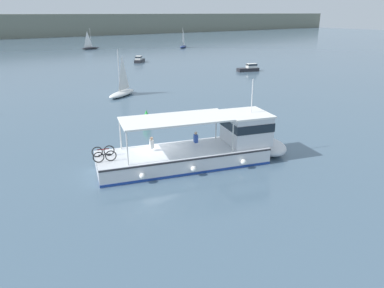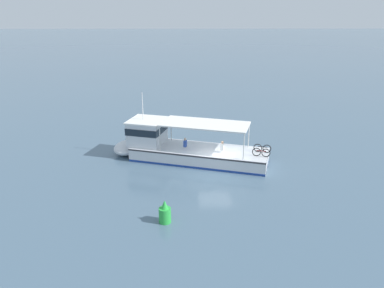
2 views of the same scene
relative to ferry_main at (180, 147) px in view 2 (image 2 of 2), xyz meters
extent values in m
plane|color=slate|center=(-2.70, 2.30, -1.01)|extent=(400.00, 400.00, 0.00)
cube|color=silver|center=(-1.55, 0.47, -0.46)|extent=(11.26, 6.18, 1.10)
ellipsoid|color=silver|center=(4.39, -1.32, -0.46)|extent=(2.96, 3.45, 1.01)
cube|color=navy|center=(-1.55, 0.47, -0.91)|extent=(11.28, 6.22, 0.16)
cube|color=#2D2D33|center=(-1.55, 0.47, 0.01)|extent=(11.28, 6.24, 0.10)
cube|color=silver|center=(2.66, -0.80, 1.04)|extent=(3.27, 3.35, 1.90)
cube|color=#19232D|center=(2.66, -0.80, 1.37)|extent=(3.33, 3.43, 0.56)
cube|color=white|center=(2.66, -0.80, 2.05)|extent=(3.47, 3.55, 0.12)
cube|color=white|center=(-1.98, 0.60, 2.14)|extent=(7.26, 4.75, 0.10)
cylinder|color=silver|center=(1.53, 0.96, 1.09)|extent=(0.08, 0.08, 2.00)
cylinder|color=silver|center=(0.74, -1.64, 1.09)|extent=(0.08, 0.08, 2.00)
cylinder|color=silver|center=(-4.70, 2.84, 1.09)|extent=(0.08, 0.08, 2.00)
cylinder|color=silver|center=(-5.48, 0.23, 1.09)|extent=(0.08, 0.08, 2.00)
cylinder|color=silver|center=(2.95, -0.89, 3.21)|extent=(0.06, 0.06, 2.20)
sphere|color=white|center=(1.19, -2.22, -0.52)|extent=(0.36, 0.36, 0.36)
sphere|color=white|center=(-1.97, -1.26, -0.52)|extent=(0.36, 0.36, 0.36)
sphere|color=white|center=(-4.93, -0.37, -0.52)|extent=(0.36, 0.36, 0.36)
torus|color=black|center=(-5.78, 2.21, 0.42)|extent=(0.65, 0.25, 0.66)
torus|color=black|center=(-6.45, 2.41, 0.42)|extent=(0.65, 0.25, 0.66)
cylinder|color=maroon|center=(-6.11, 2.31, 0.54)|extent=(0.69, 0.26, 0.06)
torus|color=black|center=(-6.03, 1.35, 0.42)|extent=(0.65, 0.25, 0.66)
torus|color=black|center=(-6.70, 1.55, 0.42)|extent=(0.65, 0.25, 0.66)
cylinder|color=#232328|center=(-6.37, 1.45, 0.54)|extent=(0.69, 0.26, 0.06)
cube|color=white|center=(-3.28, 1.41, 0.55)|extent=(0.30, 0.37, 0.52)
sphere|color=tan|center=(-3.28, 1.41, 0.92)|extent=(0.20, 0.20, 0.20)
cube|color=#2D4CA5|center=(-0.43, 0.63, 0.55)|extent=(0.30, 0.37, 0.52)
sphere|color=beige|center=(-0.43, 0.63, 0.92)|extent=(0.20, 0.20, 0.20)
cylinder|color=green|center=(0.77, 9.53, -0.56)|extent=(0.70, 0.70, 0.90)
cone|color=green|center=(0.77, 9.53, 0.14)|extent=(0.42, 0.42, 0.50)
camera|label=1|loc=(-13.45, -17.19, 8.27)|focal=33.62mm
camera|label=2|loc=(-0.40, 28.27, 10.62)|focal=35.05mm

